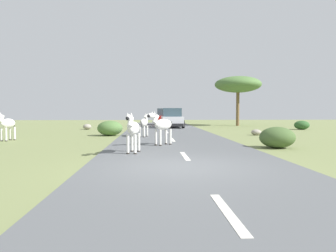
% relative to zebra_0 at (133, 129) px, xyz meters
% --- Properties ---
extents(ground_plane, '(90.00, 90.00, 0.00)m').
position_rel_zebra_0_xyz_m(ground_plane, '(1.42, -2.86, -0.92)').
color(ground_plane, olive).
extents(road, '(6.00, 64.00, 0.05)m').
position_rel_zebra_0_xyz_m(road, '(1.78, -2.86, -0.90)').
color(road, '#56595B').
rests_on(road, ground_plane).
extents(lane_markings, '(0.16, 56.00, 0.01)m').
position_rel_zebra_0_xyz_m(lane_markings, '(1.78, -3.86, -0.87)').
color(lane_markings, silver).
rests_on(lane_markings, road).
extents(zebra_0, '(0.56, 1.54, 1.46)m').
position_rel_zebra_0_xyz_m(zebra_0, '(0.00, 0.00, 0.00)').
color(zebra_0, silver).
rests_on(zebra_0, road).
extents(zebra_1, '(1.25, 1.28, 1.50)m').
position_rel_zebra_0_xyz_m(zebra_1, '(1.13, 2.63, 0.02)').
color(zebra_1, silver).
rests_on(zebra_1, road).
extents(zebra_2, '(0.65, 1.56, 1.50)m').
position_rel_zebra_0_xyz_m(zebra_2, '(-6.83, 5.60, -0.03)').
color(zebra_2, silver).
rests_on(zebra_2, ground_plane).
extents(zebra_3, '(0.64, 1.42, 1.37)m').
position_rel_zebra_0_xyz_m(zebra_3, '(0.27, 7.24, -0.06)').
color(zebra_3, silver).
rests_on(zebra_3, road).
extents(car_0, '(2.26, 4.45, 1.74)m').
position_rel_zebra_0_xyz_m(car_0, '(2.25, 22.91, -0.07)').
color(car_0, red).
rests_on(car_0, road).
extents(car_1, '(2.02, 4.34, 1.74)m').
position_rel_zebra_0_xyz_m(car_1, '(2.57, 17.63, -0.07)').
color(car_1, silver).
rests_on(car_1, road).
extents(tree_3, '(4.75, 4.75, 5.08)m').
position_rel_zebra_0_xyz_m(tree_3, '(9.63, 21.29, 3.30)').
color(tree_3, brown).
rests_on(tree_3, ground_plane).
extents(bush_0, '(1.57, 1.41, 0.94)m').
position_rel_zebra_0_xyz_m(bush_0, '(-1.90, 8.72, -0.45)').
color(bush_0, '#4C7038').
rests_on(bush_0, ground_plane).
extents(bush_1, '(1.24, 1.11, 0.74)m').
position_rel_zebra_0_xyz_m(bush_1, '(13.12, 14.40, -0.55)').
color(bush_1, '#2D5628').
rests_on(bush_1, ground_plane).
extents(bush_2, '(1.49, 1.34, 0.90)m').
position_rel_zebra_0_xyz_m(bush_2, '(5.95, 1.66, -0.47)').
color(bush_2, '#425B2D').
rests_on(bush_2, ground_plane).
extents(rock_1, '(0.37, 0.26, 0.29)m').
position_rel_zebra_0_xyz_m(rock_1, '(9.13, 8.75, -0.78)').
color(rock_1, '#A89E8C').
rests_on(rock_1, ground_plane).
extents(rock_2, '(0.64, 0.58, 0.38)m').
position_rel_zebra_0_xyz_m(rock_2, '(7.37, 8.61, -0.73)').
color(rock_2, gray).
rests_on(rock_2, ground_plane).
extents(rock_4, '(0.69, 0.68, 0.46)m').
position_rel_zebra_0_xyz_m(rock_4, '(-4.62, 15.53, -0.69)').
color(rock_4, gray).
rests_on(rock_4, ground_plane).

